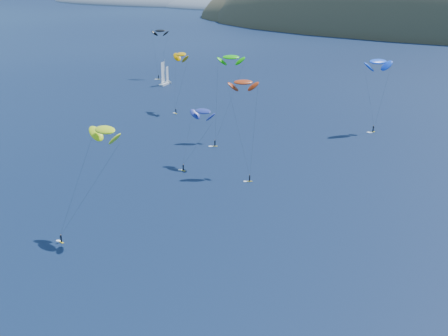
% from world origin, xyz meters
% --- Properties ---
extents(headland, '(460.00, 250.00, 60.00)m').
position_xyz_m(headland, '(-445.26, 750.08, -3.36)').
color(headland, slate).
rests_on(headland, ground).
extents(sailboat, '(9.93, 8.51, 12.04)m').
position_xyz_m(sailboat, '(-104.03, 198.51, 0.97)').
color(sailboat, silver).
rests_on(sailboat, ground).
extents(kitesurfer_1, '(9.97, 10.87, 23.55)m').
position_xyz_m(kitesurfer_1, '(-68.53, 158.38, 20.98)').
color(kitesurfer_1, yellow).
rests_on(kitesurfer_1, ground).
extents(kitesurfer_2, '(10.47, 12.15, 24.04)m').
position_xyz_m(kitesurfer_2, '(-19.73, 55.69, 21.64)').
color(kitesurfer_2, yellow).
rests_on(kitesurfer_2, ground).
extents(kitesurfer_3, '(8.83, 16.30, 27.69)m').
position_xyz_m(kitesurfer_3, '(-33.78, 133.14, 25.35)').
color(kitesurfer_3, yellow).
rests_on(kitesurfer_3, ground).
extents(kitesurfer_4, '(9.74, 10.77, 25.66)m').
position_xyz_m(kitesurfer_4, '(3.60, 163.53, 22.82)').
color(kitesurfer_4, yellow).
rests_on(kitesurfer_4, ground).
extents(kitesurfer_9, '(10.49, 11.17, 25.93)m').
position_xyz_m(kitesurfer_9, '(-14.70, 104.67, 23.77)').
color(kitesurfer_9, yellow).
rests_on(kitesurfer_9, ground).
extents(kitesurfer_10, '(8.30, 10.65, 17.08)m').
position_xyz_m(kitesurfer_10, '(-26.86, 104.57, 14.86)').
color(kitesurfer_10, yellow).
rests_on(kitesurfer_10, ground).
extents(kitesurfer_12, '(8.61, 9.50, 24.57)m').
position_xyz_m(kitesurfer_12, '(-117.02, 214.81, 22.30)').
color(kitesurfer_12, yellow).
rests_on(kitesurfer_12, ground).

